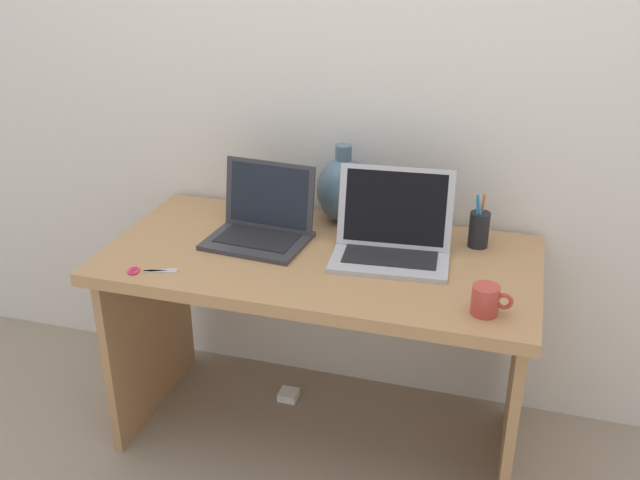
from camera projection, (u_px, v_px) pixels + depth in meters
The scene contains 10 objects.
ground_plane at pixel (320, 433), 2.57m from camera, with size 6.00×6.00×0.00m, color gray.
back_wall at pixel (352, 73), 2.38m from camera, with size 4.40×0.04×2.40m, color silver.
desk at pixel (320, 298), 2.33m from camera, with size 1.35×0.68×0.71m.
laptop_left at pixel (263, 220), 2.35m from camera, with size 0.33×0.27×0.24m.
laptop_right at pixel (393, 234), 2.24m from camera, with size 0.38×0.29×0.26m.
green_vase at pixel (343, 189), 2.46m from camera, with size 0.18×0.18×0.27m.
coffee_mug at pixel (486, 300), 1.92m from camera, with size 0.11×0.07×0.08m.
pen_cup at pixel (479, 229), 2.29m from camera, with size 0.06×0.06×0.18m.
scissors at pixel (143, 271), 2.16m from camera, with size 0.15×0.08×0.01m.
power_brick at pixel (289, 395), 2.74m from camera, with size 0.07×0.07×0.03m, color white.
Camera 1 is at (0.57, -1.95, 1.71)m, focal length 40.52 mm.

